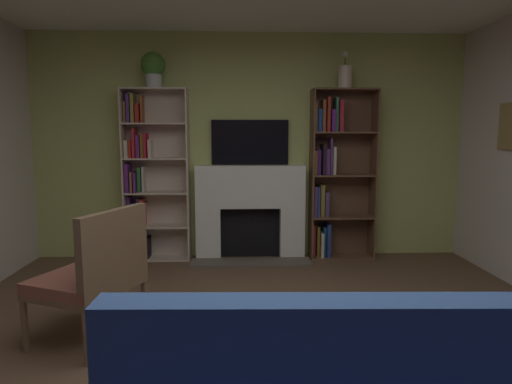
{
  "coord_description": "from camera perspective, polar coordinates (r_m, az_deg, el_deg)",
  "views": [
    {
      "loc": [
        -0.15,
        -2.45,
        1.49
      ],
      "look_at": [
        0.0,
        1.15,
        1.01
      ],
      "focal_mm": 31.25,
      "sensor_mm": 36.0,
      "label": 1
    }
  ],
  "objects": [
    {
      "name": "fireplace",
      "position": [
        5.28,
        -0.74,
        -2.21
      ],
      "size": [
        1.38,
        0.53,
        1.11
      ],
      "color": "white",
      "rests_on": "ground_plane"
    },
    {
      "name": "wall_back_accent",
      "position": [
        5.35,
        -0.8,
        5.8
      ],
      "size": [
        5.2,
        0.06,
        2.64
      ],
      "primitive_type": "cube",
      "color": "#B6C26B",
      "rests_on": "ground_plane"
    },
    {
      "name": "armchair",
      "position": [
        3.41,
        -19.89,
        -9.78
      ],
      "size": [
        0.79,
        0.85,
        0.96
      ],
      "color": "brown",
      "rests_on": "ground_plane"
    },
    {
      "name": "tv",
      "position": [
        5.29,
        -0.78,
        6.38
      ],
      "size": [
        0.9,
        0.06,
        0.52
      ],
      "primitive_type": "cube",
      "color": "black",
      "rests_on": "fireplace"
    },
    {
      "name": "potted_plant",
      "position": [
        5.3,
        -13.02,
        15.24
      ],
      "size": [
        0.27,
        0.27,
        0.39
      ],
      "color": "silver",
      "rests_on": "bookshelf_left"
    },
    {
      "name": "coffee_table",
      "position": [
        2.33,
        9.65,
        -20.8
      ],
      "size": [
        0.91,
        0.52,
        0.44
      ],
      "color": "#83714F",
      "rests_on": "ground_plane"
    },
    {
      "name": "vase_with_flowers",
      "position": [
        5.35,
        11.33,
        14.38
      ],
      "size": [
        0.16,
        0.16,
        0.42
      ],
      "color": "beige",
      "rests_on": "bookshelf_right"
    },
    {
      "name": "bookshelf_left",
      "position": [
        5.35,
        -13.5,
        1.89
      ],
      "size": [
        0.75,
        0.27,
        1.99
      ],
      "color": "beige",
      "rests_on": "ground_plane"
    },
    {
      "name": "bookshelf_right",
      "position": [
        5.35,
        9.91,
        2.27
      ],
      "size": [
        0.75,
        0.3,
        1.99
      ],
      "color": "brown",
      "rests_on": "ground_plane"
    }
  ]
}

